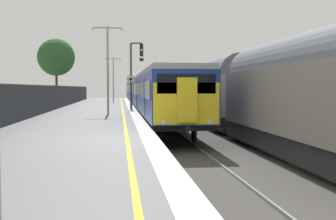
% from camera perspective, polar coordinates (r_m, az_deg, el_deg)
% --- Properties ---
extents(ground, '(17.40, 110.00, 1.21)m').
position_cam_1_polar(ground, '(13.74, 7.05, -6.45)').
color(ground, slate).
extents(commuter_train_at_platform, '(2.83, 61.73, 3.81)m').
position_cam_1_polar(commuter_train_at_platform, '(47.20, -3.42, 2.58)').
color(commuter_train_at_platform, navy).
rests_on(commuter_train_at_platform, ground).
extents(freight_train_adjacent_track, '(2.60, 42.00, 4.54)m').
position_cam_1_polar(freight_train_adjacent_track, '(29.39, 6.49, 2.69)').
color(freight_train_adjacent_track, '#232326').
rests_on(freight_train_adjacent_track, ground).
extents(signal_gantry, '(1.10, 0.24, 5.29)m').
position_cam_1_polar(signal_gantry, '(33.69, -4.65, 5.83)').
color(signal_gantry, '#47474C').
rests_on(signal_gantry, ground).
extents(speed_limit_sign, '(0.59, 0.08, 2.60)m').
position_cam_1_polar(speed_limit_sign, '(31.21, -5.14, 3.05)').
color(speed_limit_sign, '#59595B').
rests_on(speed_limit_sign, ground).
extents(platform_lamp_mid, '(2.00, 0.20, 5.50)m').
position_cam_1_polar(platform_lamp_mid, '(26.51, -8.26, 6.49)').
color(platform_lamp_mid, '#93999E').
rests_on(platform_lamp_mid, ground).
extents(platform_lamp_far, '(2.00, 0.20, 5.26)m').
position_cam_1_polar(platform_lamp_far, '(50.61, -7.50, 4.69)').
color(platform_lamp_far, '#93999E').
rests_on(platform_lamp_far, ground).
extents(background_tree_left, '(4.30, 4.30, 7.36)m').
position_cam_1_polar(background_tree_left, '(50.23, -15.13, 6.87)').
color(background_tree_left, '#473323').
rests_on(background_tree_left, ground).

